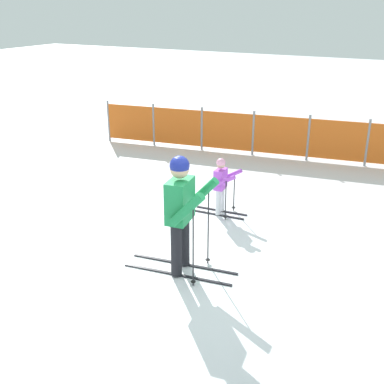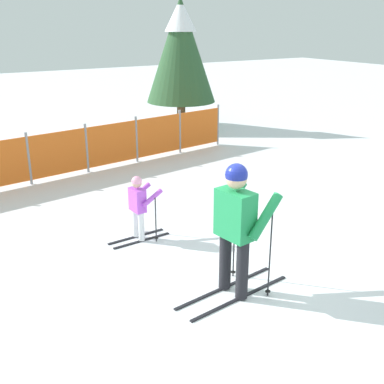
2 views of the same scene
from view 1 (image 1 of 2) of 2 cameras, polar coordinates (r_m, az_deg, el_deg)
ground_plane at (r=7.20m, az=0.17°, el=-9.20°), size 60.00×60.00×0.00m
skier_adult at (r=6.71m, az=-1.25°, el=-1.54°), size 1.70×0.80×1.76m
skier_child at (r=8.78m, az=3.51°, el=1.20°), size 1.02×0.53×1.08m
safety_fence at (r=12.29m, az=10.42°, el=6.60°), size 9.59×1.44×1.14m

